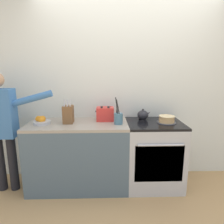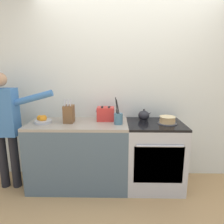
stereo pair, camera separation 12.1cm
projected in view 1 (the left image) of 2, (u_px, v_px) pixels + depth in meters
name	position (u px, v px, depth m)	size (l,w,h in m)	color
ground_plane	(132.00, 198.00, 2.49)	(16.00, 16.00, 0.00)	tan
wall_back	(128.00, 88.00, 2.83)	(8.00, 0.04, 2.60)	silver
counter_cabinet	(79.00, 155.00, 2.68)	(1.29, 0.62, 0.89)	#4C6070
stove_range	(153.00, 154.00, 2.71)	(0.72, 0.65, 0.89)	#B7BABF
layer_cake	(167.00, 119.00, 2.59)	(0.25, 0.25, 0.09)	#4C4C51
tea_kettle	(143.00, 115.00, 2.74)	(0.19, 0.15, 0.15)	#232328
knife_block	(68.00, 114.00, 2.57)	(0.12, 0.16, 0.32)	brown
utensil_crock	(118.00, 118.00, 2.52)	(0.11, 0.11, 0.34)	#477084
fruit_bowl	(42.00, 121.00, 2.54)	(0.21, 0.21, 0.10)	#B7BABF
toaster	(105.00, 114.00, 2.68)	(0.25, 0.16, 0.19)	red
person_baker	(2.00, 123.00, 2.48)	(0.90, 0.20, 1.53)	black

